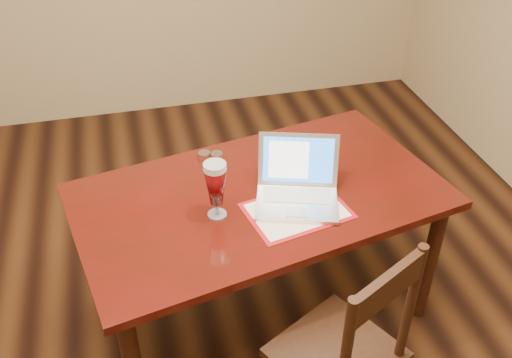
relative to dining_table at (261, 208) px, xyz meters
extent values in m
plane|color=black|center=(-0.29, -0.13, -0.70)|extent=(5.00, 5.00, 0.00)
cube|color=#460B09|center=(0.00, 0.00, 0.06)|extent=(1.82, 1.25, 0.04)
cylinder|color=black|center=(0.81, -0.22, -0.33)|extent=(0.07, 0.07, 0.74)
cylinder|color=black|center=(-0.81, 0.23, -0.33)|extent=(0.07, 0.07, 0.74)
cylinder|color=black|center=(0.66, 0.53, -0.33)|extent=(0.07, 0.07, 0.74)
cube|color=maroon|center=(0.12, -0.16, 0.09)|extent=(0.49, 0.39, 0.00)
cube|color=silver|center=(0.12, -0.16, 0.09)|extent=(0.44, 0.34, 0.00)
cube|color=silver|center=(0.13, -0.13, 0.10)|extent=(0.42, 0.35, 0.02)
cube|color=silver|center=(0.15, -0.08, 0.11)|extent=(0.32, 0.20, 0.00)
cube|color=#B9B9BE|center=(0.11, -0.19, 0.11)|extent=(0.11, 0.09, 0.00)
cube|color=silver|center=(0.18, 0.02, 0.23)|extent=(0.36, 0.18, 0.24)
cube|color=blue|center=(0.18, 0.02, 0.23)|extent=(0.32, 0.15, 0.20)
cube|color=white|center=(0.14, 0.03, 0.23)|extent=(0.19, 0.10, 0.17)
cylinder|color=silver|center=(-0.22, -0.11, 0.09)|extent=(0.08, 0.08, 0.01)
cylinder|color=silver|center=(-0.22, -0.11, 0.12)|extent=(0.01, 0.01, 0.06)
cylinder|color=beige|center=(-0.22, -0.11, 0.34)|extent=(0.10, 0.10, 0.02)
cylinder|color=silver|center=(-0.22, -0.11, 0.35)|extent=(0.10, 0.10, 0.01)
cylinder|color=silver|center=(-0.20, 0.34, 0.11)|extent=(0.06, 0.06, 0.04)
cylinder|color=silver|center=(-0.14, 0.32, 0.11)|extent=(0.06, 0.06, 0.04)
cube|color=black|center=(0.14, -0.69, -0.24)|extent=(0.59, 0.58, 0.04)
cylinder|color=black|center=(0.22, -0.46, -0.48)|extent=(0.04, 0.04, 0.43)
cylinder|color=black|center=(0.05, -0.92, 0.07)|extent=(0.04, 0.04, 0.57)
cylinder|color=black|center=(0.37, -0.76, 0.07)|extent=(0.04, 0.04, 0.57)
cube|color=black|center=(0.21, -0.84, 0.28)|extent=(0.33, 0.19, 0.13)
camera|label=1|loc=(-0.52, -2.00, 1.67)|focal=40.00mm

